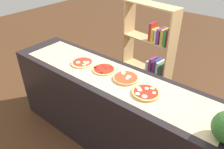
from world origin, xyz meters
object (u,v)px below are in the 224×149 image
pizza_pepperoni_1 (104,69)px  pizza_mozzarella_0 (82,63)px  pizza_mozzarella_3 (146,93)px  bookshelf (153,59)px  pizza_mozzarella_2 (126,78)px

pizza_pepperoni_1 → pizza_mozzarella_0: bearing=-171.5°
pizza_mozzarella_3 → bookshelf: 1.20m
pizza_pepperoni_1 → bookshelf: bearing=86.1°
pizza_mozzarella_2 → bookshelf: size_ratio=0.18×
pizza_pepperoni_1 → pizza_mozzarella_3: 0.57m
pizza_mozzarella_3 → pizza_mozzarella_2: bearing=163.4°
pizza_mozzarella_2 → bookshelf: bookshelf is taller
pizza_mozzarella_3 → pizza_pepperoni_1: bearing=171.9°
pizza_mozzarella_2 → pizza_mozzarella_0: bearing=-175.4°
pizza_mozzarella_0 → pizza_pepperoni_1: (0.28, 0.04, -0.00)m
pizza_pepperoni_1 → pizza_mozzarella_3: (0.57, -0.08, 0.00)m
pizza_mozzarella_2 → pizza_mozzarella_3: 0.30m
pizza_mozzarella_0 → bookshelf: 1.11m
pizza_mozzarella_3 → bookshelf: bookshelf is taller
pizza_pepperoni_1 → pizza_mozzarella_2: bearing=0.8°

